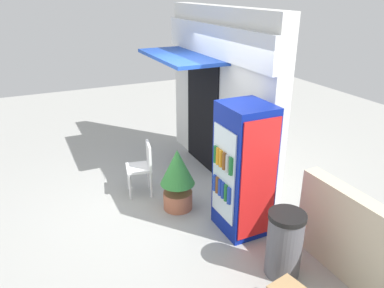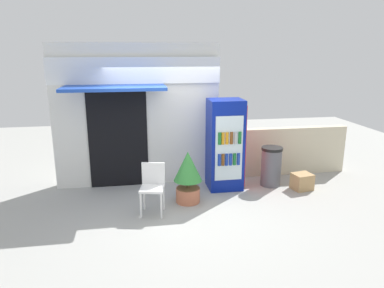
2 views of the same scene
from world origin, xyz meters
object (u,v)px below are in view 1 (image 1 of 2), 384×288
Objects in this scene: trash_bin at (284,244)px; plastic_chair at (143,164)px; drink_cooler at (243,170)px; potted_plant_near_shop at (177,176)px.

plastic_chair is at bearing -160.57° from trash_bin.
trash_bin is (2.57, 0.91, -0.11)m from plastic_chair.
plastic_chair is at bearing -148.86° from drink_cooler.
potted_plant_near_shop is at bearing -145.19° from drink_cooler.
drink_cooler is at bearing 31.14° from plastic_chair.
drink_cooler reaches higher than trash_bin.
trash_bin is at bearing 19.43° from plastic_chair.
drink_cooler is 1.87m from plastic_chair.
plastic_chair is 1.06× the size of trash_bin.
trash_bin is at bearing 16.93° from potted_plant_near_shop.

